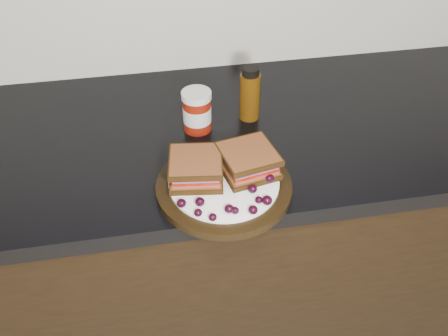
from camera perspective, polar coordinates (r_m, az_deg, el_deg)
The scene contains 28 objects.
base_cabinets at distance 1.51m, azimuth -5.48°, elevation -10.59°, with size 3.96×0.58×0.86m, color black.
countertop at distance 1.20m, azimuth -6.83°, elevation 2.98°, with size 3.98×0.60×0.04m, color black.
plate at distance 1.03m, azimuth 0.00°, elevation -2.16°, with size 0.28×0.28×0.02m, color black.
sandwich_left at distance 1.01m, azimuth -3.23°, elevation -0.04°, with size 0.11×0.11×0.05m, color brown, non-canonical shape.
sandwich_right at distance 1.03m, azimuth 2.78°, elevation 0.81°, with size 0.11×0.11×0.05m, color brown, non-canonical shape.
grape_0 at distance 0.96m, azimuth -4.88°, elevation -4.03°, with size 0.02×0.02×0.02m, color black.
grape_1 at distance 0.96m, azimuth -2.77°, elevation -3.88°, with size 0.02×0.02×0.02m, color black.
grape_2 at distance 0.94m, azimuth -2.97°, elevation -5.12°, with size 0.02×0.02×0.01m, color black.
grape_3 at distance 0.93m, azimuth -1.29°, elevation -5.64°, with size 0.02×0.02×0.01m, color black.
grape_4 at distance 0.95m, azimuth 0.60°, elevation -4.69°, with size 0.02×0.02×0.02m, color black.
grape_5 at distance 0.95m, azimuth 1.28°, elevation -4.88°, with size 0.02×0.02×0.01m, color black.
grape_6 at distance 0.95m, azimuth 3.34°, elevation -4.79°, with size 0.02×0.02×0.02m, color black.
grape_7 at distance 0.97m, azimuth 4.95°, elevation -3.70°, with size 0.02×0.02×0.02m, color black.
grape_8 at distance 0.97m, azimuth 4.00°, elevation -3.66°, with size 0.02×0.02×0.01m, color black.
grape_9 at distance 0.99m, azimuth 3.28°, elevation -2.38°, with size 0.02×0.02×0.02m, color black.
grape_10 at distance 1.01m, azimuth 5.20°, elevation -1.18°, with size 0.02×0.02×0.02m, color black.
grape_11 at distance 1.03m, azimuth 3.99°, elevation -0.39°, with size 0.02×0.02×0.02m, color black.
grape_12 at distance 1.04m, azimuth 4.20°, elevation 0.17°, with size 0.02×0.02×0.02m, color black.
grape_13 at distance 1.07m, azimuth 2.42°, elevation 1.40°, with size 0.02×0.02×0.02m, color black.
grape_14 at distance 1.04m, azimuth -3.05°, elevation 0.09°, with size 0.02×0.02×0.02m, color black.
grape_15 at distance 1.02m, azimuth -3.21°, elevation -0.83°, with size 0.02×0.02×0.02m, color black.
grape_16 at distance 1.01m, azimuth -4.72°, elevation -1.65°, with size 0.02×0.02×0.02m, color black.
grape_17 at distance 1.00m, azimuth -3.89°, elevation -1.72°, with size 0.02×0.02×0.02m, color black.
grape_18 at distance 1.03m, azimuth -3.60°, elevation -0.05°, with size 0.02×0.02×0.02m, color black.
grape_19 at distance 1.03m, azimuth -4.79°, elevation -0.13°, with size 0.02×0.02×0.02m, color black.
grape_20 at distance 1.00m, azimuth -2.92°, elevation -1.66°, with size 0.02×0.02×0.02m, color black.
condiment_jar at distance 1.17m, azimuth -3.11°, elevation 6.52°, with size 0.07×0.07×0.10m, color maroon.
oil_bottle at distance 1.20m, azimuth 2.97°, elevation 8.54°, with size 0.05×0.05×0.14m, color #442706.
Camera 1 is at (-0.02, 0.75, 1.61)m, focal length 40.00 mm.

